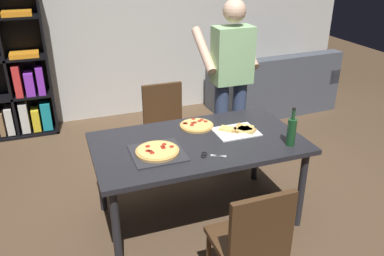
{
  "coord_description": "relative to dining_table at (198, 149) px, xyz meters",
  "views": [
    {
      "loc": [
        -1.02,
        -2.67,
        2.19
      ],
      "look_at": [
        0.0,
        0.15,
        0.8
      ],
      "focal_mm": 36.99,
      "sensor_mm": 36.0,
      "label": 1
    }
  ],
  "objects": [
    {
      "name": "second_pizza_plain",
      "position": [
        0.08,
        0.27,
        0.08
      ],
      "size": [
        0.29,
        0.29,
        0.03
      ],
      "color": "tan",
      "rests_on": "dining_table"
    },
    {
      "name": "chair_near_camera",
      "position": [
        -0.0,
        -0.96,
        -0.17
      ],
      "size": [
        0.42,
        0.42,
        0.9
      ],
      "color": "#472D19",
      "rests_on": "ground_plane"
    },
    {
      "name": "dining_table",
      "position": [
        0.0,
        0.0,
        0.0
      ],
      "size": [
        1.69,
        0.95,
        0.75
      ],
      "color": "#232328",
      "rests_on": "ground_plane"
    },
    {
      "name": "person_serving_pizza",
      "position": [
        0.62,
        0.74,
        0.32
      ],
      "size": [
        0.55,
        0.54,
        1.75
      ],
      "color": "#38476B",
      "rests_on": "ground_plane"
    },
    {
      "name": "chair_far_side",
      "position": [
        0.0,
        0.96,
        -0.17
      ],
      "size": [
        0.42,
        0.42,
        0.9
      ],
      "color": "#472D19",
      "rests_on": "ground_plane"
    },
    {
      "name": "couch",
      "position": [
        1.9,
        1.99,
        -0.37
      ],
      "size": [
        1.75,
        0.95,
        0.85
      ],
      "color": "#4C515B",
      "rests_on": "ground_plane"
    },
    {
      "name": "pizza_slices_on_towel",
      "position": [
        0.38,
        0.05,
        0.08
      ],
      "size": [
        0.36,
        0.28,
        0.03
      ],
      "color": "white",
      "rests_on": "dining_table"
    },
    {
      "name": "kitchen_scissors",
      "position": [
        -0.01,
        -0.26,
        0.08
      ],
      "size": [
        0.19,
        0.14,
        0.01
      ],
      "color": "silver",
      "rests_on": "dining_table"
    },
    {
      "name": "back_wall",
      "position": [
        0.0,
        2.6,
        0.72
      ],
      "size": [
        6.4,
        0.1,
        2.8
      ],
      "primitive_type": "cube",
      "color": "silver",
      "rests_on": "ground_plane"
    },
    {
      "name": "wine_bottle",
      "position": [
        0.66,
        -0.31,
        0.19
      ],
      "size": [
        0.07,
        0.07,
        0.32
      ],
      "color": "#194723",
      "rests_on": "dining_table"
    },
    {
      "name": "ground_plane",
      "position": [
        0.0,
        0.0,
        -0.68
      ],
      "size": [
        12.0,
        12.0,
        0.0
      ],
      "primitive_type": "plane",
      "color": "brown"
    },
    {
      "name": "pepperoni_pizza_on_tray",
      "position": [
        -0.37,
        -0.09,
        0.09
      ],
      "size": [
        0.39,
        0.39,
        0.04
      ],
      "color": "#2D2D33",
      "rests_on": "dining_table"
    }
  ]
}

